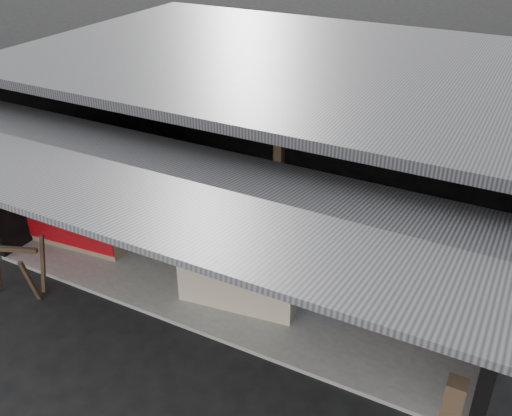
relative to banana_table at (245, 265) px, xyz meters
The scene contains 13 objects.
ground 1.15m from the banana_table, 104.37° to the right, with size 80.00×80.00×0.00m, color black.
concrete_slab 1.61m from the banana_table, 99.57° to the left, with size 7.00×5.00×0.06m, color gray.
shophouse 2.43m from the banana_table, 97.91° to the left, with size 7.40×7.29×3.02m.
banana_table is the anchor object (origin of this frame).
banana_pile 0.55m from the banana_table, ahead, with size 1.54×0.92×0.18m, color yellow, non-canonical shape.
white_crate 0.79m from the banana_table, 87.75° to the left, with size 0.92×0.68×0.96m.
neighbor_stall 2.93m from the banana_table, behind, with size 1.68×0.87×1.67m.
green_signboard 3.54m from the banana_table, behind, with size 0.58×0.04×0.88m, color black.
sawhorse 3.20m from the banana_table, 152.26° to the right, with size 0.93×0.92×0.81m.
water_barrel 1.10m from the banana_table, 14.55° to the left, with size 0.33×0.33×0.48m, color navy.
plastic_chair 2.52m from the banana_table, 30.35° to the left, with size 0.53×0.53×0.94m.
magenta_rug 1.94m from the banana_table, 37.52° to the left, with size 1.50×1.00×0.01m, color maroon.
picture_frames 4.17m from the banana_table, 96.15° to the left, with size 1.62×0.04×0.46m.
Camera 1 is at (3.37, -4.59, 5.06)m, focal length 40.00 mm.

